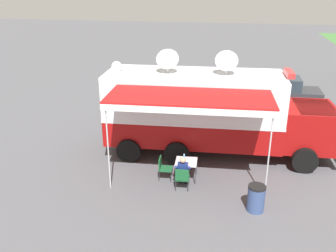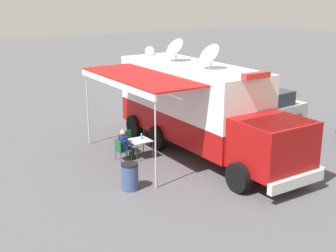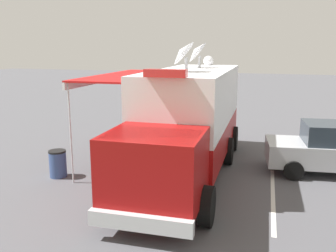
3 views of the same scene
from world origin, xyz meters
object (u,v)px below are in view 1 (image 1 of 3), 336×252
at_px(command_truck, 211,111).
at_px(folding_chair_at_table, 182,177).
at_px(seated_responder, 183,171).
at_px(folding_table, 186,163).
at_px(trash_bin, 256,198).
at_px(folding_chair_beside_table, 163,166).
at_px(car_behind_truck, 191,99).
at_px(water_bottle, 184,157).
at_px(car_far_corner, 282,92).

height_order(command_truck, folding_chair_at_table, command_truck).
bearing_deg(seated_responder, folding_table, 175.98).
relative_size(seated_responder, trash_bin, 1.37).
xyz_separation_m(folding_chair_beside_table, trash_bin, (1.52, 3.34, -0.06)).
xyz_separation_m(folding_table, car_behind_truck, (-7.09, -0.61, 0.21)).
bearing_deg(command_truck, water_bottle, -20.41).
relative_size(water_bottle, car_far_corner, 0.05).
distance_m(folding_chair_at_table, folding_chair_beside_table, 1.05).
height_order(folding_table, water_bottle, water_bottle).
bearing_deg(car_far_corner, folding_chair_at_table, -24.01).
relative_size(folding_chair_at_table, seated_responder, 0.70).
distance_m(folding_chair_at_table, trash_bin, 2.67).
bearing_deg(trash_bin, car_behind_truck, -160.49).
distance_m(seated_responder, trash_bin, 2.75).
xyz_separation_m(folding_chair_at_table, folding_chair_beside_table, (-0.66, -0.81, 0.00)).
bearing_deg(trash_bin, folding_chair_beside_table, -114.47).
bearing_deg(seated_responder, water_bottle, -175.46).
height_order(folding_table, trash_bin, trash_bin).
relative_size(trash_bin, car_behind_truck, 0.21).
height_order(folding_table, car_behind_truck, car_behind_truck).
bearing_deg(car_behind_truck, water_bottle, 4.16).
bearing_deg(trash_bin, seated_responder, -112.40).
bearing_deg(car_far_corner, car_behind_truck, -66.21).
xyz_separation_m(folding_chair_beside_table, car_behind_truck, (-7.22, 0.24, 0.37)).
distance_m(folding_chair_at_table, car_far_corner, 11.09).
distance_m(folding_table, water_bottle, 0.24).
relative_size(folding_chair_beside_table, car_far_corner, 0.21).
bearing_deg(folding_table, car_far_corner, 154.37).
bearing_deg(water_bottle, seated_responder, 4.54).
relative_size(folding_chair_at_table, trash_bin, 0.96).
relative_size(command_truck, folding_table, 11.53).
distance_m(folding_chair_beside_table, car_behind_truck, 7.24).
relative_size(command_truck, folding_chair_at_table, 11.01).
distance_m(water_bottle, folding_chair_beside_table, 0.86).
distance_m(command_truck, trash_bin, 4.63).
height_order(folding_chair_beside_table, car_far_corner, car_far_corner).
height_order(water_bottle, seated_responder, seated_responder).
height_order(command_truck, folding_chair_beside_table, command_truck).
bearing_deg(seated_responder, trash_bin, 67.60).
bearing_deg(folding_table, car_behind_truck, -175.10).
distance_m(car_behind_truck, car_far_corner, 5.56).
distance_m(command_truck, folding_table, 2.78).
bearing_deg(folding_table, seated_responder, -4.02).
height_order(trash_bin, car_far_corner, car_far_corner).
bearing_deg(seated_responder, car_far_corner, 155.55).
bearing_deg(car_behind_truck, car_far_corner, 113.79).
bearing_deg(car_behind_truck, seated_responder, 4.20).
bearing_deg(folding_table, folding_chair_at_table, -2.53).
height_order(folding_chair_at_table, car_behind_truck, car_behind_truck).
relative_size(command_truck, car_behind_truck, 2.18).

